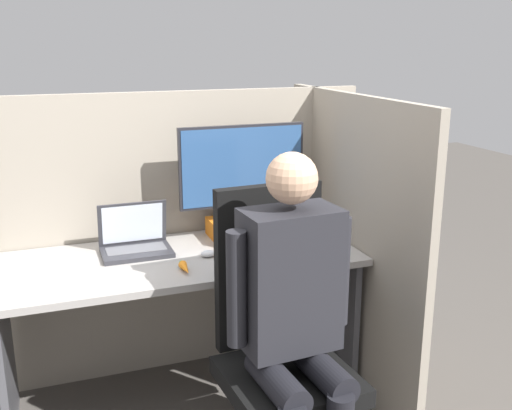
# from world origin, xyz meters

# --- Properties ---
(cubicle_panel_back) EXTENTS (2.07, 0.04, 1.41)m
(cubicle_panel_back) POSITION_xyz_m (0.00, 0.68, 0.71)
(cubicle_panel_back) COLOR gray
(cubicle_panel_back) RESTS_ON ground
(cubicle_panel_right) EXTENTS (0.04, 1.29, 1.41)m
(cubicle_panel_right) POSITION_xyz_m (0.81, 0.26, 0.71)
(cubicle_panel_right) COLOR gray
(cubicle_panel_right) RESTS_ON ground
(desk) EXTENTS (1.57, 0.66, 0.72)m
(desk) POSITION_xyz_m (0.00, 0.33, 0.55)
(desk) COLOR #9E9993
(desk) RESTS_ON ground
(paper_box) EXTENTS (0.31, 0.25, 0.09)m
(paper_box) POSITION_xyz_m (0.35, 0.48, 0.76)
(paper_box) COLOR orange
(paper_box) RESTS_ON desk
(monitor) EXTENTS (0.61, 0.23, 0.46)m
(monitor) POSITION_xyz_m (0.35, 0.49, 1.05)
(monitor) COLOR #232328
(monitor) RESTS_ON paper_box
(laptop) EXTENTS (0.31, 0.21, 0.22)m
(laptop) POSITION_xyz_m (-0.17, 0.44, 0.77)
(laptop) COLOR #2D2D33
(laptop) RESTS_ON desk
(mouse) EXTENTS (0.07, 0.05, 0.03)m
(mouse) POSITION_xyz_m (0.12, 0.28, 0.74)
(mouse) COLOR silver
(mouse) RESTS_ON desk
(stapler) EXTENTS (0.05, 0.14, 0.04)m
(stapler) POSITION_xyz_m (0.72, 0.34, 0.74)
(stapler) COLOR #2D2D33
(stapler) RESTS_ON desk
(carrot_toy) EXTENTS (0.04, 0.13, 0.04)m
(carrot_toy) POSITION_xyz_m (-0.02, 0.13, 0.74)
(carrot_toy) COLOR orange
(carrot_toy) RESTS_ON desk
(office_chair) EXTENTS (0.53, 0.57, 1.11)m
(office_chair) POSITION_xyz_m (0.26, -0.21, 0.55)
(office_chair) COLOR black
(office_chair) RESTS_ON ground
(person) EXTENTS (0.48, 0.44, 1.29)m
(person) POSITION_xyz_m (0.25, -0.38, 0.74)
(person) COLOR black
(person) RESTS_ON ground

